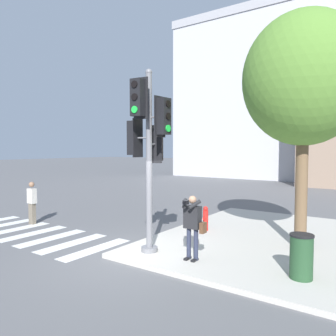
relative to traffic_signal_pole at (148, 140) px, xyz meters
name	(u,v)px	position (x,y,z in m)	size (l,w,h in m)	color
ground_plane	(130,256)	(-0.38, -0.33, -3.05)	(160.00, 160.00, 0.00)	#5B5B5E
sidewalk_corner	(302,244)	(3.12, 3.17, -2.99)	(8.00, 8.00, 0.12)	#BCB7AD
crosswalk_stripes	(33,233)	(-4.59, -0.40, -3.05)	(6.49, 2.39, 0.01)	silver
traffic_signal_pole	(148,140)	(0.00, 0.00, 0.00)	(1.29, 1.29, 4.74)	slate
person_photographer	(193,222)	(1.28, 0.09, -2.01)	(0.58, 0.54, 1.57)	black
pedestrian_distant	(32,202)	(-5.85, 0.39, -2.21)	(0.34, 0.20, 1.59)	#6B6051
street_tree	(304,80)	(3.20, 2.60, 1.59)	(3.21, 3.21, 6.31)	brown
fire_hydrant	(206,218)	(0.16, 2.83, -2.53)	(0.18, 0.24, 0.80)	red
trash_bin	(301,256)	(3.72, 0.39, -2.46)	(0.49, 0.49, 0.93)	#234728
building_left	(266,98)	(-5.82, 26.96, 5.01)	(17.04, 9.55, 16.09)	#BCBCC1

